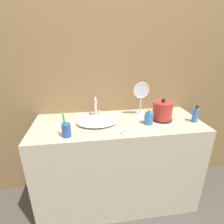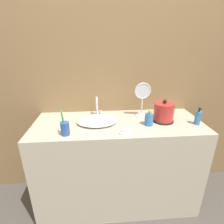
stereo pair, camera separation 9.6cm
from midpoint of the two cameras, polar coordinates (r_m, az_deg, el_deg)
The scene contains 11 objects.
ground_plane at distance 1.91m, azimuth 4.52°, elevation -32.35°, with size 12.00×12.00×0.00m, color #47423D.
wall_back at distance 1.73m, azimuth 2.69°, elevation 13.63°, with size 6.00×0.04×2.60m.
vanity_counter at distance 1.78m, azimuth 3.47°, elevation -16.39°, with size 1.49×0.57×0.88m.
sink_basin at distance 1.54m, azimuth -3.08°, elevation -2.80°, with size 0.36×0.28×0.04m.
faucet at distance 1.66m, azimuth -3.14°, elevation 2.16°, with size 0.06×0.15×0.18m.
electric_kettle at distance 1.62m, azimuth 18.13°, elevation -0.28°, with size 0.19×0.19×0.20m.
toothbrush_cup at distance 1.36m, azimuth -13.16°, elevation -5.23°, with size 0.07×0.07×0.21m.
lotion_bottle at distance 1.52m, azimuth 13.76°, elevation -2.30°, with size 0.07×0.07×0.14m.
shampoo_bottle at distance 1.68m, azimuth 27.69°, elevation -1.67°, with size 0.05×0.05×0.15m.
soap_dish at distance 1.37m, azimuth 6.33°, elevation -6.62°, with size 0.09×0.09×0.03m.
vanity_mirror at distance 1.64m, azimuth 11.56°, elevation 4.59°, with size 0.15×0.10×0.33m.
Camera 2 is at (-0.17, -1.11, 1.54)m, focal length 28.00 mm.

